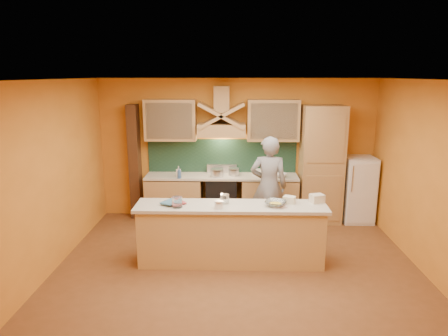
{
  "coord_description": "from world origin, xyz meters",
  "views": [
    {
      "loc": [
        -0.07,
        -5.44,
        2.87
      ],
      "look_at": [
        -0.22,
        0.9,
        1.38
      ],
      "focal_mm": 32.0,
      "sensor_mm": 36.0,
      "label": 1
    }
  ],
  "objects_px": {
    "mixing_bowl": "(275,203)",
    "stove": "(222,198)",
    "kitchen_scale": "(219,205)",
    "fridge": "(358,189)",
    "person": "(269,186)"
  },
  "relations": [
    {
      "from": "mixing_bowl",
      "to": "stove",
      "type": "bearing_deg",
      "value": 114.24
    },
    {
      "from": "kitchen_scale",
      "to": "mixing_bowl",
      "type": "xyz_separation_m",
      "value": [
        0.85,
        0.14,
        -0.01
      ]
    },
    {
      "from": "fridge",
      "to": "mixing_bowl",
      "type": "xyz_separation_m",
      "value": [
        -1.83,
        -1.93,
        0.33
      ]
    },
    {
      "from": "person",
      "to": "mixing_bowl",
      "type": "relative_size",
      "value": 5.84
    },
    {
      "from": "person",
      "to": "fridge",
      "type": "bearing_deg",
      "value": -153.14
    },
    {
      "from": "stove",
      "to": "fridge",
      "type": "relative_size",
      "value": 0.69
    },
    {
      "from": "kitchen_scale",
      "to": "mixing_bowl",
      "type": "height_order",
      "value": "kitchen_scale"
    },
    {
      "from": "stove",
      "to": "kitchen_scale",
      "type": "height_order",
      "value": "kitchen_scale"
    },
    {
      "from": "person",
      "to": "mixing_bowl",
      "type": "bearing_deg",
      "value": 95.32
    },
    {
      "from": "stove",
      "to": "mixing_bowl",
      "type": "height_order",
      "value": "mixing_bowl"
    },
    {
      "from": "fridge",
      "to": "stove",
      "type": "bearing_deg",
      "value": 180.0
    },
    {
      "from": "fridge",
      "to": "kitchen_scale",
      "type": "height_order",
      "value": "fridge"
    },
    {
      "from": "person",
      "to": "kitchen_scale",
      "type": "bearing_deg",
      "value": 63.18
    },
    {
      "from": "stove",
      "to": "person",
      "type": "height_order",
      "value": "person"
    },
    {
      "from": "kitchen_scale",
      "to": "mixing_bowl",
      "type": "relative_size",
      "value": 0.36
    }
  ]
}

